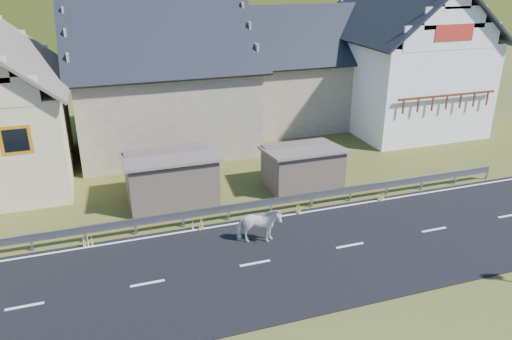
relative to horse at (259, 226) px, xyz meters
name	(u,v)px	position (x,y,z in m)	size (l,w,h in m)	color
ground	(255,264)	(-0.62, -1.41, -0.79)	(160.00, 160.00, 0.00)	#3F4416
road	(255,264)	(-0.62, -1.41, -0.77)	(60.00, 7.00, 0.04)	black
lane_markings	(255,263)	(-0.62, -1.41, -0.75)	(60.00, 6.60, 0.01)	silver
guardrail	(228,209)	(-0.62, 2.27, -0.23)	(28.10, 0.09, 0.75)	#93969B
shed_left	(171,179)	(-2.62, 5.09, 0.31)	(4.30, 3.30, 2.40)	brown
shed_right	(302,168)	(3.88, 4.59, 0.21)	(3.80, 2.90, 2.20)	brown
house_stone_a	(160,69)	(-1.62, 13.59, 3.84)	(10.80, 9.80, 8.90)	tan
house_stone_b	(300,60)	(8.38, 15.59, 3.44)	(9.80, 8.80, 8.10)	tan
house_white	(401,50)	(14.38, 12.59, 4.27)	(8.80, 10.80, 9.70)	white
mountain	(115,51)	(4.38, 178.59, -20.79)	(440.00, 280.00, 260.00)	#21300D
horse	(259,226)	(0.00, 0.00, 0.00)	(1.78, 0.81, 1.50)	white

